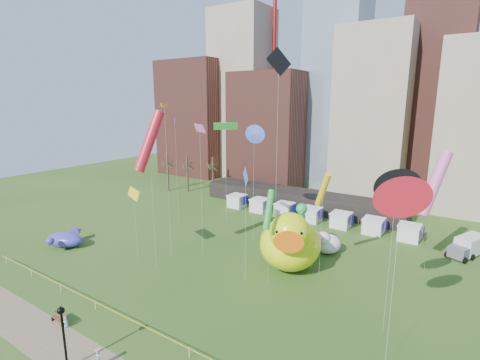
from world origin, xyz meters
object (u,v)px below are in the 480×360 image
Objects in this scene: toddler at (66,322)px; seahorse_green at (301,217)px; park_bench at (60,318)px; woman at (98,359)px; box_truck at (469,246)px; lamppost at (63,331)px; whale_inflatable at (66,239)px; big_duck at (290,241)px; small_duck at (327,243)px; seahorse_purple at (312,242)px.

seahorse_green is at bearing 51.02° from toddler.
park_bench is 7.94m from woman.
seahorse_green is at bearing -124.22° from box_truck.
box_truck is at bearing 59.34° from lamppost.
whale_inflatable is at bearing 131.40° from toddler.
seahorse_green is (-0.98, 5.18, 1.46)m from big_duck.
woman is (-6.74, -29.72, -0.69)m from small_duck.
lamppost reaches higher than whale_inflatable.
small_duck is 5.86m from seahorse_purple.
lamppost is at bearing -85.23° from small_duck.
seahorse_green is 22.08m from box_truck.
seahorse_green is 1.03× the size of whale_inflatable.
seahorse_green is 1.08× the size of box_truck.
seahorse_purple is (3.15, -3.73, -1.51)m from seahorse_green.
lamppost is 5.34× the size of toddler.
seahorse_purple is at bearing 10.06° from big_duck.
whale_inflatable is at bearing 148.55° from park_bench.
big_duck is 2.44× the size of small_duck.
park_bench is at bearing 157.78° from toddler.
whale_inflatable is 3.71× the size of park_bench.
park_bench is (-14.53, -28.19, -0.95)m from small_duck.
toddler is (-13.47, -28.28, -0.94)m from small_duck.
whale_inflatable is at bearing -125.13° from box_truck.
woman reaches higher than toddler.
toddler is at bearing 150.06° from lamppost.
big_duck is at bearing 60.65° from park_bench.
whale_inflatable is 26.93m from woman.
big_duck is 11.22× the size of toddler.
seahorse_purple reaches higher than whale_inflatable.
whale_inflatable is 6.74× the size of toddler.
big_duck reaches higher than box_truck.
box_truck is 6.43× the size of toddler.
lamppost is (-8.61, -31.08, 1.75)m from small_duck.
park_bench is 1.21× the size of woman.
woman is (-22.25, -39.32, -0.54)m from box_truck.
whale_inflatable is 19.39m from park_bench.
woman is (-4.66, -22.78, -2.77)m from big_duck.
big_duck is at bearing 1.13° from whale_inflatable.
seahorse_purple reaches higher than woman.
seahorse_purple is 0.76× the size of box_truck.
seahorse_purple is 25.31m from woman.
big_duck is 7.47× the size of woman.
park_bench is 0.28× the size of box_truck.
seahorse_purple is 4.89× the size of toddler.
small_duck is (2.08, 6.94, -2.07)m from big_duck.
lamppost is (-6.54, -24.14, -0.32)m from big_duck.
park_bench is at bearing 169.13° from woman.
seahorse_green reaches higher than toddler.
box_truck is (30.04, 37.80, 0.80)m from park_bench.
whale_inflatable is (-30.97, -12.30, -2.42)m from seahorse_purple.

